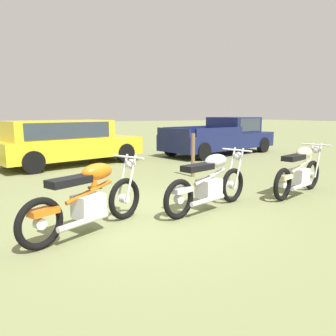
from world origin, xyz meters
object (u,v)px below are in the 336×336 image
object	(u,v)px
motorcycle_silver	(209,182)
pickup_truck_navy	(224,135)
fence_post_wooden	(193,155)
car_yellow	(65,139)
traffic_cone	(94,179)
motorcycle_orange	(89,198)
motorcycle_cream	(300,171)

from	to	relation	value
motorcycle_silver	pickup_truck_navy	xyz separation A→B (m)	(5.05, 6.41, 0.27)
fence_post_wooden	car_yellow	bearing A→B (deg)	126.88
traffic_cone	fence_post_wooden	world-z (taller)	fence_post_wooden
motorcycle_orange	pickup_truck_navy	xyz separation A→B (m)	(7.16, 6.55, 0.27)
motorcycle_orange	pickup_truck_navy	world-z (taller)	pickup_truck_navy
motorcycle_silver	traffic_cone	bearing A→B (deg)	101.39
motorcycle_silver	car_yellow	world-z (taller)	car_yellow
motorcycle_silver	fence_post_wooden	size ratio (longest dim) A/B	1.78
motorcycle_cream	traffic_cone	bearing A→B (deg)	127.97
car_yellow	pickup_truck_navy	world-z (taller)	pickup_truck_navy
fence_post_wooden	motorcycle_orange	bearing A→B (deg)	-140.39
motorcycle_cream	car_yellow	size ratio (longest dim) A/B	0.40
car_yellow	motorcycle_orange	bearing A→B (deg)	-113.13
motorcycle_orange	pickup_truck_navy	distance (m)	9.71
motorcycle_cream	pickup_truck_navy	bearing A→B (deg)	48.38
car_yellow	fence_post_wooden	bearing A→B (deg)	-69.17
fence_post_wooden	motorcycle_silver	bearing A→B (deg)	-115.98
motorcycle_orange	car_yellow	bearing A→B (deg)	56.58
motorcycle_orange	fence_post_wooden	xyz separation A→B (m)	(3.42, 2.83, 0.08)
car_yellow	traffic_cone	size ratio (longest dim) A/B	10.64
motorcycle_cream	car_yellow	bearing A→B (deg)	102.32
motorcycle_cream	traffic_cone	distance (m)	4.37
motorcycle_silver	pickup_truck_navy	bearing A→B (deg)	34.71
motorcycle_orange	motorcycle_silver	xyz separation A→B (m)	(2.11, 0.14, -0.00)
motorcycle_silver	car_yellow	distance (m)	6.36
motorcycle_orange	car_yellow	distance (m)	6.41
motorcycle_silver	traffic_cone	xyz separation A→B (m)	(-1.36, 2.51, -0.28)
motorcycle_orange	fence_post_wooden	bearing A→B (deg)	13.28
motorcycle_silver	pickup_truck_navy	distance (m)	8.17
motorcycle_cream	pickup_truck_navy	xyz separation A→B (m)	(2.80, 6.36, 0.26)
pickup_truck_navy	fence_post_wooden	xyz separation A→B (m)	(-3.74, -3.72, -0.18)
motorcycle_silver	motorcycle_orange	bearing A→B (deg)	166.75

